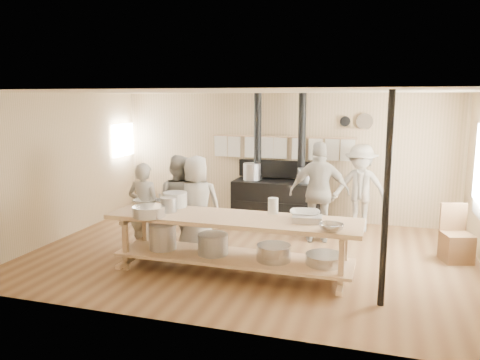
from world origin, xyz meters
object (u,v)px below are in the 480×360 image
(cook_left, at_px, (179,203))
(roasting_pan, at_px, (307,219))
(prep_table, at_px, (232,239))
(cook_by_window, at_px, (360,188))
(cook_center, at_px, (197,205))
(cook_far_left, at_px, (144,208))
(cook_right, at_px, (319,192))
(chair, at_px, (456,245))
(stove, at_px, (278,197))

(cook_left, distance_m, roasting_pan, 2.40)
(prep_table, bearing_deg, cook_by_window, 60.35)
(cook_center, bearing_deg, cook_far_left, 0.33)
(cook_right, bearing_deg, chair, 158.94)
(cook_center, height_order, cook_by_window, cook_by_window)
(chair, bearing_deg, roasting_pan, -160.09)
(stove, relative_size, cook_center, 1.62)
(cook_left, xyz_separation_m, cook_center, (0.35, -0.08, 0.01))
(stove, distance_m, prep_table, 3.02)
(cook_right, height_order, roasting_pan, cook_right)
(cook_far_left, distance_m, cook_by_window, 4.04)
(prep_table, bearing_deg, chair, 25.99)
(stove, bearing_deg, cook_far_left, -122.76)
(roasting_pan, bearing_deg, cook_right, 92.60)
(prep_table, bearing_deg, cook_right, 63.24)
(cook_far_left, relative_size, cook_left, 0.94)
(cook_center, xyz_separation_m, chair, (4.00, 0.79, -0.54))
(cook_left, height_order, chair, cook_left)
(cook_far_left, bearing_deg, cook_center, -163.24)
(chair, relative_size, roasting_pan, 2.26)
(prep_table, bearing_deg, roasting_pan, 1.01)
(cook_right, relative_size, chair, 2.00)
(cook_far_left, distance_m, cook_left, 0.57)
(cook_left, bearing_deg, prep_table, 149.65)
(prep_table, relative_size, cook_center, 2.25)
(stove, relative_size, prep_table, 0.72)
(stove, relative_size, chair, 2.94)
(cook_by_window, height_order, chair, cook_by_window)
(cook_center, distance_m, roasting_pan, 2.04)
(cook_far_left, xyz_separation_m, roasting_pan, (2.70, -0.45, 0.15))
(stove, height_order, chair, stove)
(cook_far_left, distance_m, chair, 4.93)
(stove, bearing_deg, roasting_pan, -70.54)
(cook_by_window, bearing_deg, stove, -177.69)
(cook_center, bearing_deg, stove, -129.16)
(prep_table, xyz_separation_m, cook_left, (-1.20, 0.82, 0.27))
(prep_table, distance_m, cook_by_window, 3.29)
(cook_right, xyz_separation_m, roasting_pan, (0.09, -1.91, 0.01))
(cook_center, relative_size, cook_by_window, 0.97)
(cook_far_left, relative_size, chair, 1.69)
(stove, distance_m, chair, 3.49)
(roasting_pan, bearing_deg, cook_left, 160.46)
(stove, distance_m, cook_left, 2.52)
(stove, height_order, cook_left, stove)
(stove, height_order, cook_far_left, stove)
(cook_right, bearing_deg, cook_center, 22.39)
(cook_center, bearing_deg, prep_table, 119.93)
(cook_left, height_order, roasting_pan, cook_left)
(cook_center, height_order, chair, cook_center)
(stove, height_order, cook_center, stove)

